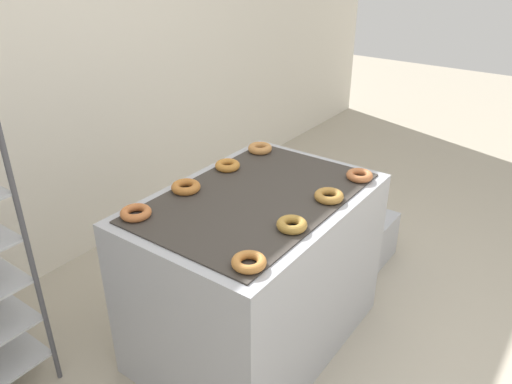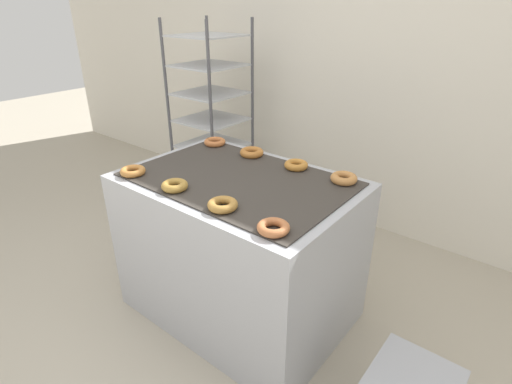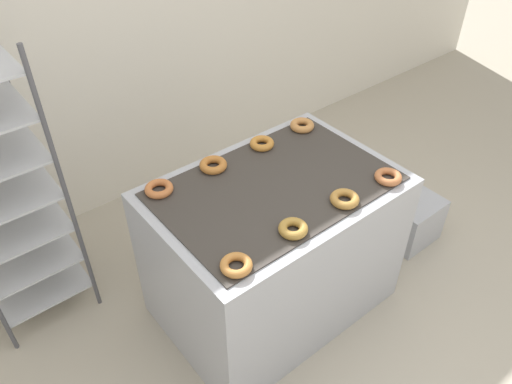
{
  "view_description": "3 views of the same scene",
  "coord_description": "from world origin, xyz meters",
  "px_view_note": "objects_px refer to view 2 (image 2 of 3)",
  "views": [
    {
      "loc": [
        -1.68,
        -0.55,
        1.95
      ],
      "look_at": [
        0.0,
        0.67,
        0.89
      ],
      "focal_mm": 35.0,
      "sensor_mm": 36.0,
      "label": 1
    },
    {
      "loc": [
        1.25,
        -0.75,
        1.7
      ],
      "look_at": [
        0.0,
        0.82,
        0.73
      ],
      "focal_mm": 28.0,
      "sensor_mm": 36.0,
      "label": 2
    },
    {
      "loc": [
        -1.25,
        -0.74,
        2.36
      ],
      "look_at": [
        0.0,
        0.82,
        0.73
      ],
      "focal_mm": 35.0,
      "sensor_mm": 36.0,
      "label": 3
    }
  ],
  "objects_px": {
    "donut_far_midleft": "(252,152)",
    "donut_far_right": "(344,178)",
    "donut_near_right": "(273,228)",
    "fryer_machine": "(240,248)",
    "donut_near_midleft": "(175,186)",
    "baking_rack_cart": "(211,120)",
    "donut_far_left": "(215,142)",
    "donut_near_midright": "(223,205)",
    "donut_far_midright": "(296,165)",
    "donut_near_left": "(133,171)"
  },
  "relations": [
    {
      "from": "donut_far_right",
      "to": "fryer_machine",
      "type": "bearing_deg",
      "value": -146.46
    },
    {
      "from": "donut_near_right",
      "to": "fryer_machine",
      "type": "bearing_deg",
      "value": 145.7
    },
    {
      "from": "baking_rack_cart",
      "to": "donut_near_left",
      "type": "distance_m",
      "value": 1.31
    },
    {
      "from": "donut_near_midleft",
      "to": "donut_near_midright",
      "type": "relative_size",
      "value": 0.95
    },
    {
      "from": "donut_far_right",
      "to": "donut_near_midright",
      "type": "bearing_deg",
      "value": -115.67
    },
    {
      "from": "donut_near_right",
      "to": "donut_far_left",
      "type": "distance_m",
      "value": 1.11
    },
    {
      "from": "baking_rack_cart",
      "to": "donut_far_left",
      "type": "distance_m",
      "value": 0.81
    },
    {
      "from": "donut_near_midleft",
      "to": "donut_far_right",
      "type": "height_order",
      "value": "donut_far_right"
    },
    {
      "from": "donut_near_midleft",
      "to": "donut_far_midright",
      "type": "height_order",
      "value": "donut_near_midleft"
    },
    {
      "from": "donut_far_right",
      "to": "donut_near_right",
      "type": "bearing_deg",
      "value": -89.57
    },
    {
      "from": "donut_near_midleft",
      "to": "donut_far_midleft",
      "type": "height_order",
      "value": "same"
    },
    {
      "from": "donut_near_midleft",
      "to": "donut_near_midright",
      "type": "bearing_deg",
      "value": -0.19
    },
    {
      "from": "baking_rack_cart",
      "to": "donut_near_midright",
      "type": "distance_m",
      "value": 1.68
    },
    {
      "from": "donut_far_left",
      "to": "donut_far_right",
      "type": "bearing_deg",
      "value": -0.64
    },
    {
      "from": "fryer_machine",
      "to": "donut_far_midleft",
      "type": "xyz_separation_m",
      "value": [
        -0.15,
        0.3,
        0.45
      ]
    },
    {
      "from": "donut_far_midright",
      "to": "baking_rack_cart",
      "type": "bearing_deg",
      "value": 154.76
    },
    {
      "from": "fryer_machine",
      "to": "donut_near_right",
      "type": "distance_m",
      "value": 0.71
    },
    {
      "from": "donut_far_right",
      "to": "baking_rack_cart",
      "type": "bearing_deg",
      "value": 159.12
    },
    {
      "from": "baking_rack_cart",
      "to": "donut_near_midright",
      "type": "xyz_separation_m",
      "value": [
        1.21,
        -1.16,
        0.08
      ]
    },
    {
      "from": "baking_rack_cart",
      "to": "donut_far_right",
      "type": "distance_m",
      "value": 1.6
    },
    {
      "from": "donut_near_right",
      "to": "donut_far_left",
      "type": "height_order",
      "value": "same"
    },
    {
      "from": "fryer_machine",
      "to": "donut_near_midright",
      "type": "relative_size",
      "value": 8.96
    },
    {
      "from": "donut_near_midright",
      "to": "donut_far_left",
      "type": "xyz_separation_m",
      "value": [
        -0.63,
        0.6,
        -0.0
      ]
    },
    {
      "from": "donut_near_left",
      "to": "donut_far_midright",
      "type": "relative_size",
      "value": 1.02
    },
    {
      "from": "donut_near_midleft",
      "to": "donut_far_midright",
      "type": "distance_m",
      "value": 0.67
    },
    {
      "from": "donut_near_right",
      "to": "donut_far_right",
      "type": "height_order",
      "value": "donut_far_right"
    },
    {
      "from": "donut_near_midright",
      "to": "donut_far_midright",
      "type": "height_order",
      "value": "same"
    },
    {
      "from": "donut_near_midright",
      "to": "donut_near_left",
      "type": "bearing_deg",
      "value": -178.88
    },
    {
      "from": "donut_near_midright",
      "to": "donut_far_left",
      "type": "distance_m",
      "value": 0.87
    },
    {
      "from": "donut_near_right",
      "to": "donut_far_right",
      "type": "relative_size",
      "value": 0.98
    },
    {
      "from": "donut_near_midright",
      "to": "donut_far_right",
      "type": "height_order",
      "value": "donut_far_right"
    },
    {
      "from": "donut_far_midright",
      "to": "donut_far_right",
      "type": "height_order",
      "value": "donut_far_right"
    },
    {
      "from": "donut_near_right",
      "to": "donut_far_right",
      "type": "bearing_deg",
      "value": 90.43
    },
    {
      "from": "donut_near_left",
      "to": "donut_near_midleft",
      "type": "xyz_separation_m",
      "value": [
        0.32,
        0.01,
        0.0
      ]
    },
    {
      "from": "donut_near_midleft",
      "to": "donut_far_left",
      "type": "distance_m",
      "value": 0.68
    },
    {
      "from": "donut_near_midleft",
      "to": "donut_far_midright",
      "type": "bearing_deg",
      "value": 62.15
    },
    {
      "from": "donut_near_right",
      "to": "donut_far_left",
      "type": "bearing_deg",
      "value": 145.96
    },
    {
      "from": "donut_far_midleft",
      "to": "donut_near_midleft",
      "type": "bearing_deg",
      "value": -89.95
    },
    {
      "from": "donut_far_midleft",
      "to": "donut_far_right",
      "type": "bearing_deg",
      "value": -0.35
    },
    {
      "from": "donut_near_left",
      "to": "baking_rack_cart",
      "type": "bearing_deg",
      "value": 115.99
    },
    {
      "from": "donut_far_midleft",
      "to": "donut_far_right",
      "type": "relative_size",
      "value": 1.03
    },
    {
      "from": "donut_near_midleft",
      "to": "donut_far_midleft",
      "type": "relative_size",
      "value": 0.93
    },
    {
      "from": "baking_rack_cart",
      "to": "donut_far_midleft",
      "type": "distance_m",
      "value": 1.06
    },
    {
      "from": "baking_rack_cart",
      "to": "donut_far_midleft",
      "type": "xyz_separation_m",
      "value": [
        0.89,
        -0.57,
        0.08
      ]
    },
    {
      "from": "donut_far_midleft",
      "to": "donut_far_right",
      "type": "xyz_separation_m",
      "value": [
        0.6,
        -0.0,
        0.0
      ]
    },
    {
      "from": "fryer_machine",
      "to": "donut_near_left",
      "type": "relative_size",
      "value": 9.23
    },
    {
      "from": "baking_rack_cart",
      "to": "donut_far_right",
      "type": "xyz_separation_m",
      "value": [
        1.49,
        -0.57,
        0.08
      ]
    },
    {
      "from": "donut_near_midleft",
      "to": "donut_far_left",
      "type": "xyz_separation_m",
      "value": [
        -0.31,
        0.6,
        -0.0
      ]
    },
    {
      "from": "donut_near_left",
      "to": "donut_near_right",
      "type": "height_order",
      "value": "same"
    },
    {
      "from": "donut_near_midleft",
      "to": "donut_far_right",
      "type": "bearing_deg",
      "value": 44.45
    }
  ]
}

